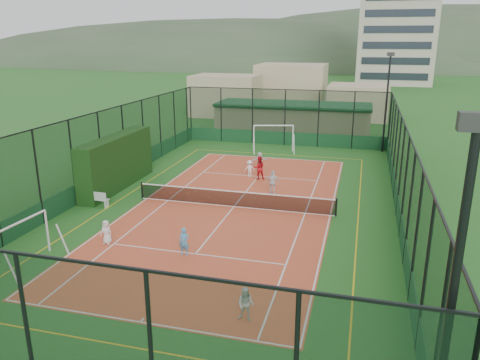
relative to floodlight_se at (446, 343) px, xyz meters
The scene contains 21 objects.
ground 19.15m from the floodlight_se, 117.39° to the left, with size 300.00×300.00×0.00m, color #2D6121.
court_slab 19.14m from the floodlight_se, 117.39° to the left, with size 11.17×23.97×0.01m, color #CB4F2D.
tennis_net 19.04m from the floodlight_se, 117.39° to the left, with size 11.67×0.12×1.06m, color black, non-canonical shape.
perimeter_fence 18.77m from the floodlight_se, 117.39° to the left, with size 18.12×34.12×5.00m, color black, non-canonical shape.
floodlight_se is the anchor object (origin of this frame).
floodlight_ne 33.20m from the floodlight_se, 90.00° to the left, with size 0.60×0.26×8.25m, color black, non-canonical shape.
clubhouse 39.63m from the floodlight_se, 102.56° to the left, with size 15.20×7.20×3.15m, color tan, non-canonical shape.
apartment_tower 99.26m from the floodlight_se, 88.03° to the left, with size 15.00×12.00×30.00m, color beige.
distant_hills 166.87m from the floodlight_se, 92.96° to the left, with size 200.00×60.00×24.00m, color #384C33, non-canonical shape.
hedge_left 25.00m from the floodlight_se, 132.78° to the left, with size 1.16×7.74×3.39m, color black.
white_bench 22.29m from the floodlight_se, 138.21° to the left, with size 1.72×0.47×0.97m, color white, non-canonical shape.
futsal_goal_near 17.21m from the floodlight_se, 154.49° to the left, with size 0.90×3.08×1.99m, color white, non-canonical shape.
futsal_goal_far 32.32m from the floodlight_se, 106.42° to the left, with size 3.47×1.01×2.24m, color white, non-canonical shape.
child_near_left 16.93m from the floodlight_se, 142.02° to the left, with size 0.57×0.37×1.16m, color white.
child_near_mid 13.91m from the floodlight_se, 132.19° to the left, with size 0.47×0.31×1.29m, color #4B9ED7.
child_near_right 8.48m from the floodlight_se, 131.69° to the left, with size 0.60×0.47×1.24m, color silver.
child_far_left 24.80m from the floodlight_se, 111.97° to the left, with size 0.77×0.44×1.19m, color white.
child_far_right 20.84m from the floodlight_se, 109.51° to the left, with size 0.91×0.38×1.55m, color white.
child_far_back 26.52m from the floodlight_se, 109.81° to the left, with size 1.25×0.40×1.35m, color silver.
coach 24.17m from the floodlight_se, 110.62° to the left, with size 0.78×0.61×1.60m, color red.
tennis_balls 21.19m from the floodlight_se, 120.14° to the left, with size 4.37×1.26×0.07m.
Camera 1 is at (6.89, -24.44, 9.33)m, focal length 35.00 mm.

